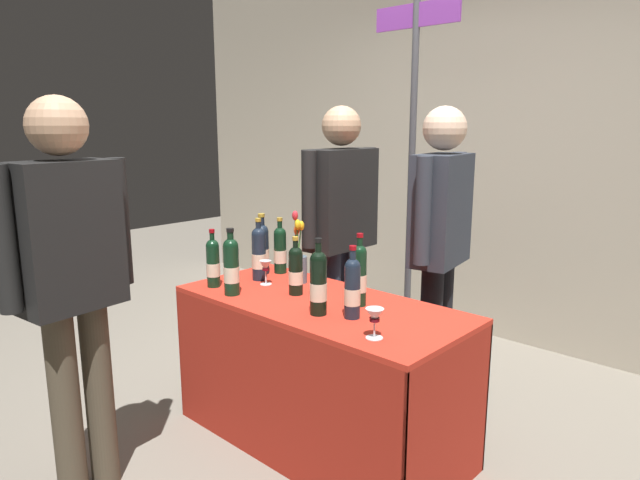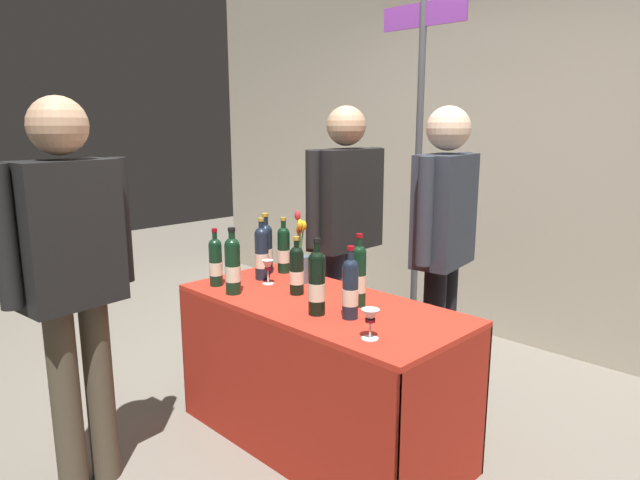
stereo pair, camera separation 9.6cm
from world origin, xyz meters
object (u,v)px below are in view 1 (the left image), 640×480
tasting_table (320,347)px  flower_vase (299,260)px  featured_wine_bottle (231,266)px  wine_glass_mid (375,317)px  booth_signpost (412,151)px  vendor_presenter (440,233)px  display_bottle_0 (262,248)px  wine_glass_near_vendor (266,267)px  taster_foreground_right (70,267)px

tasting_table → flower_vase: flower_vase is taller
featured_wine_bottle → flower_vase: flower_vase is taller
wine_glass_mid → booth_signpost: (-0.74, 1.35, 0.58)m
wine_glass_mid → vendor_presenter: (-0.26, 0.91, 0.17)m
wine_glass_mid → flower_vase: bearing=155.2°
wine_glass_mid → booth_signpost: bearing=118.8°
booth_signpost → vendor_presenter: bearing=-42.1°
vendor_presenter → booth_signpost: size_ratio=0.72×
tasting_table → wine_glass_mid: bearing=-22.7°
tasting_table → booth_signpost: 1.48m
display_bottle_0 → wine_glass_near_vendor: 0.24m
wine_glass_near_vendor → tasting_table: bearing=-1.9°
display_bottle_0 → flower_vase: bearing=1.5°
tasting_table → flower_vase: size_ratio=3.77×
tasting_table → wine_glass_near_vendor: wine_glass_near_vendor is taller
vendor_presenter → display_bottle_0: bearing=-64.8°
vendor_presenter → taster_foreground_right: bearing=-31.6°
wine_glass_near_vendor → booth_signpost: bearing=82.9°
wine_glass_near_vendor → wine_glass_mid: bearing=-13.6°
wine_glass_near_vendor → taster_foreground_right: (-0.07, -0.98, 0.18)m
display_bottle_0 → booth_signpost: 1.17m
tasting_table → display_bottle_0: display_bottle_0 is taller
tasting_table → display_bottle_0: bearing=165.4°
featured_wine_bottle → wine_glass_near_vendor: bearing=92.2°
vendor_presenter → wine_glass_mid: bearing=6.5°
tasting_table → booth_signpost: size_ratio=0.63×
wine_glass_near_vendor → booth_signpost: booth_signpost is taller
tasting_table → featured_wine_bottle: featured_wine_bottle is taller
taster_foreground_right → wine_glass_mid: bearing=-57.2°
vendor_presenter → taster_foreground_right: size_ratio=0.99×
flower_vase → wine_glass_near_vendor: bearing=-124.2°
wine_glass_near_vendor → taster_foreground_right: 1.00m
featured_wine_bottle → wine_glass_mid: size_ratio=2.73×
wine_glass_mid → taster_foreground_right: size_ratio=0.07×
flower_vase → tasting_table: bearing=-28.0°
featured_wine_bottle → booth_signpost: 1.47m
featured_wine_bottle → wine_glass_near_vendor: featured_wine_bottle is taller
flower_vase → vendor_presenter: (0.52, 0.55, 0.13)m
tasting_table → taster_foreground_right: (-0.47, -0.97, 0.50)m
booth_signpost → wine_glass_near_vendor: bearing=-97.1°
wine_glass_near_vendor → wine_glass_mid: 0.91m
tasting_table → wine_glass_mid: 0.61m
wine_glass_mid → taster_foreground_right: 1.23m
taster_foreground_right → booth_signpost: bearing=-11.8°
featured_wine_bottle → wine_glass_mid: bearing=1.2°
wine_glass_near_vendor → vendor_presenter: 0.95m
display_bottle_0 → flower_vase: 0.29m
tasting_table → featured_wine_bottle: bearing=-150.9°
display_bottle_0 → flower_vase: size_ratio=0.89×
tasting_table → taster_foreground_right: taster_foreground_right is taller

